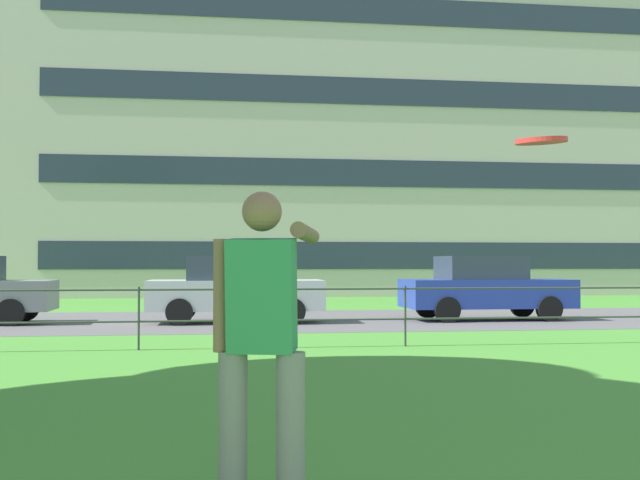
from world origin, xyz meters
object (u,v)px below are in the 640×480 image
at_px(frisbee, 541,141).
at_px(apartment_building_background, 351,154).
at_px(car_blue_left, 485,288).
at_px(car_silver_center, 234,289).
at_px(person_thrower, 262,339).

distance_m(frisbee, apartment_building_background, 36.84).
xyz_separation_m(frisbee, car_blue_left, (4.94, 14.78, -1.23)).
bearing_deg(car_silver_center, apartment_building_background, 72.88).
distance_m(person_thrower, car_blue_left, 15.71).
bearing_deg(person_thrower, car_silver_center, 88.70).
height_order(person_thrower, car_silver_center, person_thrower).
height_order(person_thrower, car_blue_left, person_thrower).
relative_size(car_blue_left, apartment_building_background, 0.12).
relative_size(person_thrower, apartment_building_background, 0.05).
bearing_deg(apartment_building_background, car_silver_center, -107.12).
distance_m(car_silver_center, apartment_building_background, 23.20).
bearing_deg(frisbee, car_blue_left, 71.54).
bearing_deg(frisbee, car_silver_center, 94.31).
bearing_deg(apartment_building_background, car_blue_left, -91.44).
xyz_separation_m(frisbee, apartment_building_background, (5.47, 36.10, 4.92)).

